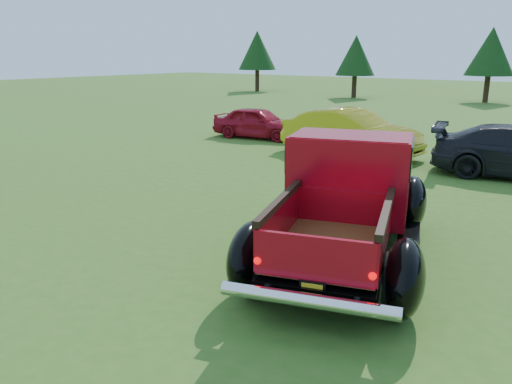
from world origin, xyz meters
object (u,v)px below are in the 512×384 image
object	(u,v)px
tree_mid_left	(491,52)
tree_far_west	(257,50)
tree_west	(356,56)
pickup_truck	(349,196)
show_car_red	(258,123)
show_car_yellow	(350,133)

from	to	relation	value
tree_mid_left	tree_far_west	bearing A→B (deg)	-176.99
tree_west	pickup_truck	bearing A→B (deg)	-63.91
tree_west	show_car_red	bearing A→B (deg)	-74.33
tree_mid_left	pickup_truck	distance (m)	30.57
tree_far_west	tree_west	distance (m)	10.06
show_car_red	show_car_yellow	size ratio (longest dim) A/B	0.79
show_car_yellow	tree_far_west	bearing A→B (deg)	46.39
tree_west	tree_mid_left	xyz separation A→B (m)	(9.00, 2.00, 0.27)
tree_west	show_car_yellow	bearing A→B (deg)	-64.02
tree_west	pickup_truck	size ratio (longest dim) A/B	0.81
tree_mid_left	show_car_red	bearing A→B (deg)	-99.20
tree_far_west	show_car_red	world-z (taller)	tree_far_west
tree_mid_left	tree_west	bearing A→B (deg)	-167.47
pickup_truck	show_car_red	xyz separation A→B (m)	(-8.26, 8.49, -0.33)
tree_west	show_car_red	distance (m)	20.52
tree_west	pickup_truck	world-z (taller)	tree_west
tree_far_west	pickup_truck	distance (m)	37.66
tree_mid_left	show_car_yellow	world-z (taller)	tree_mid_left
tree_far_west	tree_mid_left	bearing A→B (deg)	3.01
tree_far_west	show_car_red	size ratio (longest dim) A/B	1.44
tree_far_west	show_car_yellow	size ratio (longest dim) A/B	1.13
tree_far_west	tree_west	bearing A→B (deg)	-5.71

